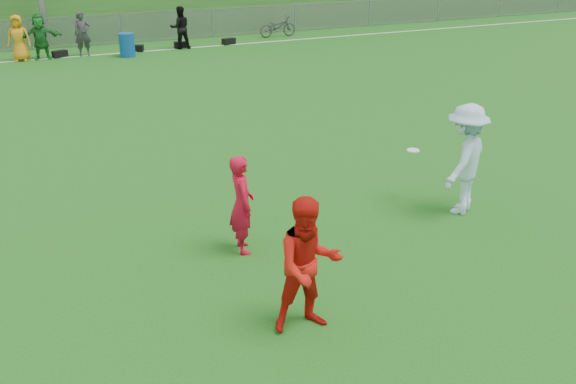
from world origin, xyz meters
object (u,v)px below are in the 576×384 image
bicycle (278,27)px  frisbee (413,150)px  player_blue (465,159)px  player_red_left (242,204)px  recycling_bin (127,45)px  player_red_center (309,265)px

bicycle → frisbee: bearing=164.2°
bicycle → player_blue: bearing=166.4°
player_red_left → player_blue: player_blue is taller
player_red_left → recycling_bin: 16.55m
player_blue → recycling_bin: size_ratio=2.29×
recycling_bin → player_red_center: bearing=-92.6°
recycling_bin → bicycle: size_ratio=0.52×
player_red_center → recycling_bin: (0.86, 18.90, -0.50)m
player_red_center → player_blue: size_ratio=0.92×
frisbee → player_red_center: bearing=-139.1°
player_red_left → frisbee: (3.70, 0.74, 0.16)m
frisbee → recycling_bin: bearing=99.9°
player_blue → frisbee: size_ratio=8.45×
player_red_left → recycling_bin: bearing=2.5°
bicycle → player_red_left: bearing=154.3°
player_red_left → frisbee: player_red_left is taller
player_red_left → bicycle: 19.95m
player_red_left → player_red_center: 2.38m
player_blue → bicycle: player_blue is taller
player_red_center → bicycle: 22.12m
player_red_center → player_red_left: bearing=98.2°
frisbee → recycling_bin: (-2.74, 15.78, -0.54)m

